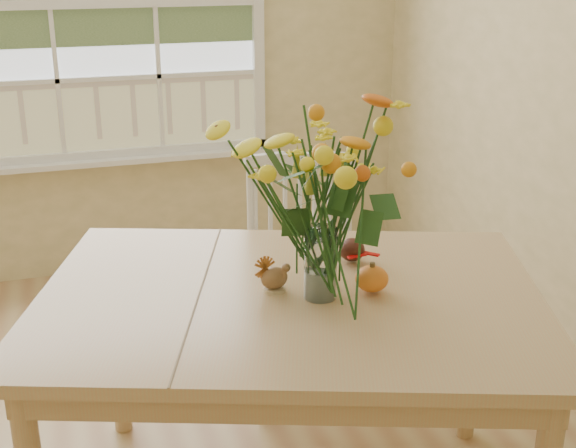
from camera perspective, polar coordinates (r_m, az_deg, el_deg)
name	(u,v)px	position (r m, az deg, el deg)	size (l,w,h in m)	color
wall_back	(53,43)	(4.43, -17.00, 12.73)	(4.00, 0.02, 2.70)	#C5B87E
window	(50,8)	(4.37, -17.23, 15.03)	(2.42, 0.12, 1.74)	silver
dining_table	(290,320)	(2.43, 0.14, -7.10)	(1.83, 1.56, 0.83)	tan
windsor_chair	(302,266)	(3.27, 1.06, -3.14)	(0.55, 0.53, 1.00)	white
flower_vase	(322,193)	(2.24, 2.50, 2.31)	(0.47, 0.47, 0.55)	white
pumpkin	(372,280)	(2.39, 6.22, -4.15)	(0.10, 0.10, 0.08)	#E55B1B
turkey_figurine	(274,278)	(2.38, -1.02, -4.03)	(0.09, 0.07, 0.11)	#CCB78C
dark_gourd	(352,251)	(2.61, 4.75, -2.00)	(0.13, 0.11, 0.08)	#38160F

